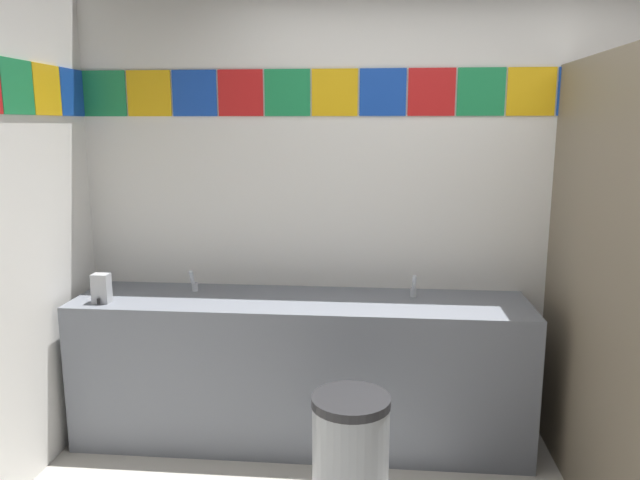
# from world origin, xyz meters

# --- Properties ---
(wall_back) EXTENTS (4.29, 0.09, 2.69)m
(wall_back) POSITION_xyz_m (0.00, 1.50, 1.35)
(wall_back) COLOR white
(wall_back) RESTS_ON ground_plane
(vanity_counter) EXTENTS (2.51, 0.56, 0.83)m
(vanity_counter) POSITION_xyz_m (-0.84, 1.18, 0.43)
(vanity_counter) COLOR slate
(vanity_counter) RESTS_ON ground_plane
(faucet_left) EXTENTS (0.04, 0.10, 0.14)m
(faucet_left) POSITION_xyz_m (-1.47, 1.27, 0.89)
(faucet_left) COLOR silver
(faucet_left) RESTS_ON vanity_counter
(faucet_right) EXTENTS (0.04, 0.10, 0.14)m
(faucet_right) POSITION_xyz_m (-0.21, 1.27, 0.89)
(faucet_right) COLOR silver
(faucet_right) RESTS_ON vanity_counter
(soap_dispenser) EXTENTS (0.09, 0.09, 0.16)m
(soap_dispenser) POSITION_xyz_m (-1.90, 1.02, 0.91)
(soap_dispenser) COLOR #B7BABF
(soap_dispenser) RESTS_ON vanity_counter
(trash_bin) EXTENTS (0.34, 0.34, 0.64)m
(trash_bin) POSITION_xyz_m (-0.52, 0.39, 0.32)
(trash_bin) COLOR #999EA3
(trash_bin) RESTS_ON ground_plane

